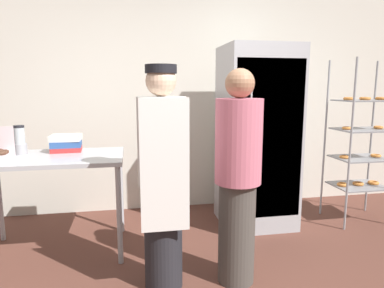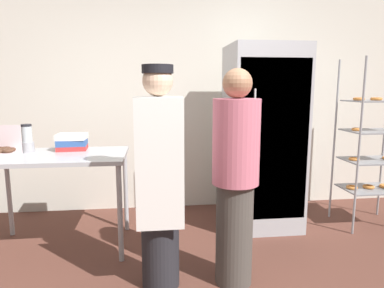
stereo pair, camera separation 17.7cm
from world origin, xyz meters
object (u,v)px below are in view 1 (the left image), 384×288
object	(u,v)px
refrigerator	(257,137)
binder_stack	(66,143)
blender_pitcher	(20,142)
person_baker	(163,176)
baking_rack	(361,144)
person_customer	(238,177)

from	to	relation	value
refrigerator	binder_stack	xyz separation A→B (m)	(-1.92, -0.08, 0.01)
refrigerator	binder_stack	distance (m)	1.93
blender_pitcher	person_baker	world-z (taller)	person_baker
refrigerator	blender_pitcher	bearing A→B (deg)	-175.96
blender_pitcher	baking_rack	bearing A→B (deg)	0.63
baking_rack	person_baker	world-z (taller)	baking_rack
binder_stack	person_customer	bearing A→B (deg)	-35.74
binder_stack	person_customer	xyz separation A→B (m)	(1.37, -0.98, -0.14)
binder_stack	baking_rack	bearing A→B (deg)	-0.78
binder_stack	person_baker	world-z (taller)	person_baker
baking_rack	person_baker	size ratio (longest dim) A/B	1.09
binder_stack	blender_pitcher	bearing A→B (deg)	-168.12
refrigerator	baking_rack	bearing A→B (deg)	-6.12
baking_rack	binder_stack	bearing A→B (deg)	179.22
blender_pitcher	person_baker	distance (m)	1.49
blender_pitcher	binder_stack	size ratio (longest dim) A/B	0.91
binder_stack	person_baker	distance (m)	1.26
refrigerator	baking_rack	xyz separation A→B (m)	(1.16, -0.12, -0.08)
person_customer	person_baker	bearing A→B (deg)	177.52
baking_rack	person_customer	size ratio (longest dim) A/B	1.10
refrigerator	person_customer	distance (m)	1.21
refrigerator	baking_rack	world-z (taller)	refrigerator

